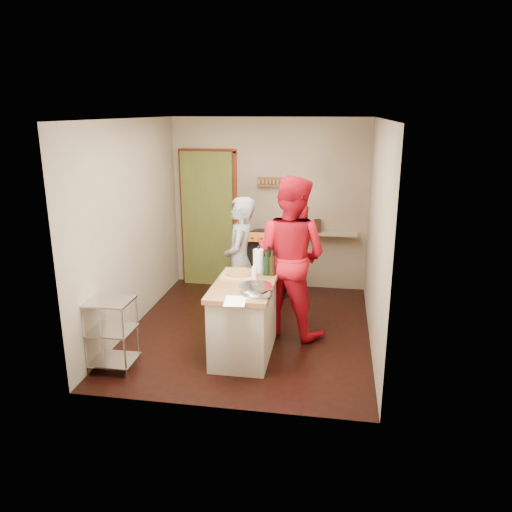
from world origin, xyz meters
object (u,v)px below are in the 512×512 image
(island, at_px, (245,316))
(person_red, at_px, (291,256))
(stove, at_px, (269,264))
(person_stripe, at_px, (240,262))
(wire_shelving, at_px, (111,331))

(island, height_order, person_red, person_red)
(island, distance_m, person_red, 0.97)
(person_red, bearing_deg, island, 81.46)
(stove, distance_m, person_stripe, 1.26)
(wire_shelving, height_order, person_stripe, person_stripe)
(stove, height_order, person_red, person_red)
(island, bearing_deg, person_stripe, 104.43)
(island, relative_size, person_red, 0.64)
(island, distance_m, person_stripe, 0.97)
(wire_shelving, xyz_separation_m, person_stripe, (1.12, 1.44, 0.39))
(island, relative_size, person_stripe, 0.76)
(stove, relative_size, wire_shelving, 1.26)
(person_stripe, bearing_deg, stove, 167.63)
(island, bearing_deg, wire_shelving, -156.74)
(stove, xyz_separation_m, person_stripe, (-0.21, -1.19, 0.38))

